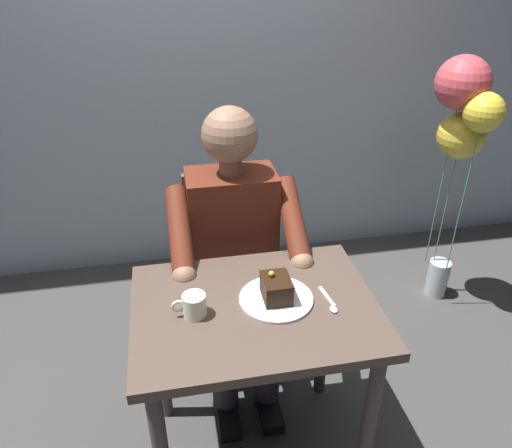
# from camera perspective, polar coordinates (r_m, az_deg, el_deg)

# --- Properties ---
(ground_plane) EXTENTS (14.00, 14.00, 0.00)m
(ground_plane) POSITION_cam_1_polar(r_m,az_deg,el_deg) (2.16, -0.08, -24.86)
(ground_plane) COLOR #3F3E3D
(cafe_rear_panel) EXTENTS (6.40, 0.12, 3.00)m
(cafe_rear_panel) POSITION_cam_1_polar(r_m,az_deg,el_deg) (2.77, -6.61, 24.16)
(cafe_rear_panel) COLOR #9BA7B2
(cafe_rear_panel) RESTS_ON ground
(dining_table) EXTENTS (0.81, 0.60, 0.74)m
(dining_table) POSITION_cam_1_polar(r_m,az_deg,el_deg) (1.70, -0.09, -12.74)
(dining_table) COLOR #4E3D34
(dining_table) RESTS_ON ground
(chair) EXTENTS (0.42, 0.42, 0.91)m
(chair) POSITION_cam_1_polar(r_m,az_deg,el_deg) (2.24, -3.03, -4.55)
(chair) COLOR brown
(chair) RESTS_ON ground
(seated_person) EXTENTS (0.53, 0.58, 1.26)m
(seated_person) POSITION_cam_1_polar(r_m,az_deg,el_deg) (2.01, -2.44, -3.48)
(seated_person) COLOR #5D2516
(seated_person) RESTS_ON ground
(dessert_plate) EXTENTS (0.25, 0.25, 0.01)m
(dessert_plate) POSITION_cam_1_polar(r_m,az_deg,el_deg) (1.64, 2.38, -8.79)
(dessert_plate) COLOR silver
(dessert_plate) RESTS_ON dining_table
(cake_slice) EXTENTS (0.09, 0.11, 0.10)m
(cake_slice) POSITION_cam_1_polar(r_m,az_deg,el_deg) (1.61, 2.41, -7.56)
(cake_slice) COLOR #311E11
(cake_slice) RESTS_ON dessert_plate
(coffee_cup) EXTENTS (0.11, 0.08, 0.08)m
(coffee_cup) POSITION_cam_1_polar(r_m,az_deg,el_deg) (1.57, -7.36, -9.43)
(coffee_cup) COLOR white
(coffee_cup) RESTS_ON dining_table
(dessert_spoon) EXTENTS (0.03, 0.14, 0.01)m
(dessert_spoon) POSITION_cam_1_polar(r_m,az_deg,el_deg) (1.64, 8.77, -9.23)
(dessert_spoon) COLOR silver
(dessert_spoon) RESTS_ON dining_table
(balloon_display) EXTENTS (0.30, 0.35, 1.34)m
(balloon_display) POSITION_cam_1_polar(r_m,az_deg,el_deg) (2.58, 23.23, 10.78)
(balloon_display) COLOR #B2C1C6
(balloon_display) RESTS_ON ground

